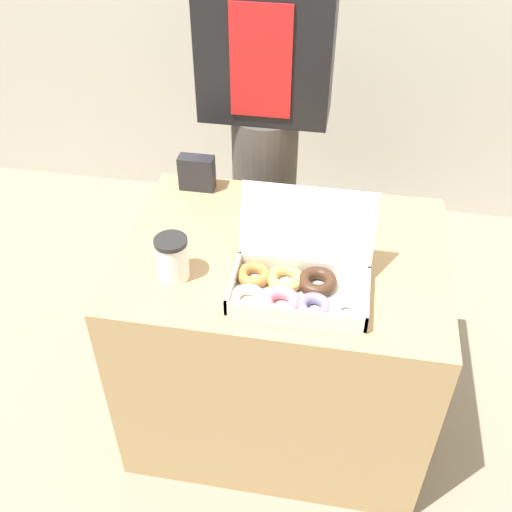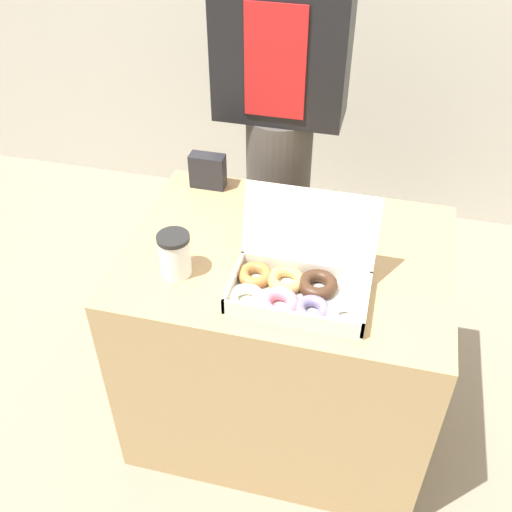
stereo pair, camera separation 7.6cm
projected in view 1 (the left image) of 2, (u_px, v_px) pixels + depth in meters
name	position (u px, v px, depth m)	size (l,w,h in m)	color
ground_plane	(278.00, 407.00, 2.10)	(14.00, 14.00, 0.00)	gray
table	(281.00, 338.00, 1.88)	(0.90, 0.66, 0.71)	tan
donut_box	(296.00, 284.00, 1.49)	(0.37, 0.26, 0.24)	white
coffee_cup	(172.00, 258.00, 1.53)	(0.09, 0.09, 0.12)	white
napkin_holder	(197.00, 173.00, 1.86)	(0.11, 0.05, 0.11)	#232328
person_customer	(265.00, 104.00, 1.97)	(0.42, 0.23, 1.61)	#4C4742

